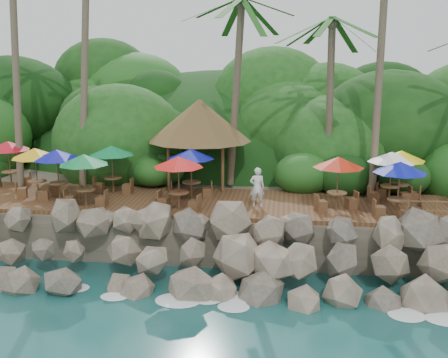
# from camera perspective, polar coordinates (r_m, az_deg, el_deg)

# --- Properties ---
(ground) EXTENTS (140.00, 140.00, 0.00)m
(ground) POSITION_cam_1_polar(r_m,az_deg,el_deg) (19.51, -2.24, -13.82)
(ground) COLOR #19514F
(ground) RESTS_ON ground
(land_base) EXTENTS (32.00, 25.20, 2.10)m
(land_base) POSITION_cam_1_polar(r_m,az_deg,el_deg) (34.18, 2.07, -0.07)
(land_base) COLOR gray
(land_base) RESTS_ON ground
(jungle_hill) EXTENTS (44.80, 28.00, 15.40)m
(jungle_hill) POSITION_cam_1_polar(r_m,az_deg,el_deg) (41.71, 2.97, 0.86)
(jungle_hill) COLOR #143811
(jungle_hill) RESTS_ON ground
(seawall) EXTENTS (29.00, 4.00, 2.30)m
(seawall) POSITION_cam_1_polar(r_m,az_deg,el_deg) (20.84, -1.37, -8.53)
(seawall) COLOR gray
(seawall) RESTS_ON ground
(terrace) EXTENTS (26.00, 5.00, 0.20)m
(terrace) POSITION_cam_1_polar(r_m,az_deg,el_deg) (24.26, 0.00, -2.76)
(terrace) COLOR brown
(terrace) RESTS_ON land_base
(jungle_foliage) EXTENTS (44.00, 16.00, 12.00)m
(jungle_foliage) POSITION_cam_1_polar(r_m,az_deg,el_deg) (33.48, 1.90, -2.20)
(jungle_foliage) COLOR #143811
(jungle_foliage) RESTS_ON ground
(foam_line) EXTENTS (25.20, 0.80, 0.06)m
(foam_line) POSITION_cam_1_polar(r_m,az_deg,el_deg) (19.76, -2.09, -13.35)
(foam_line) COLOR white
(foam_line) RESTS_ON ground
(palapa) EXTENTS (5.50, 5.50, 4.60)m
(palapa) POSITION_cam_1_polar(r_m,az_deg,el_deg) (26.96, -2.75, 6.61)
(palapa) COLOR brown
(palapa) RESTS_ON ground
(dining_clusters) EXTENTS (25.68, 5.45, 2.44)m
(dining_clusters) POSITION_cam_1_polar(r_m,az_deg,el_deg) (23.66, -0.76, 2.11)
(dining_clusters) COLOR brown
(dining_clusters) RESTS_ON terrace
(waiter) EXTENTS (0.74, 0.54, 1.85)m
(waiter) POSITION_cam_1_polar(r_m,az_deg,el_deg) (23.14, 3.74, -0.95)
(waiter) COLOR white
(waiter) RESTS_ON terrace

